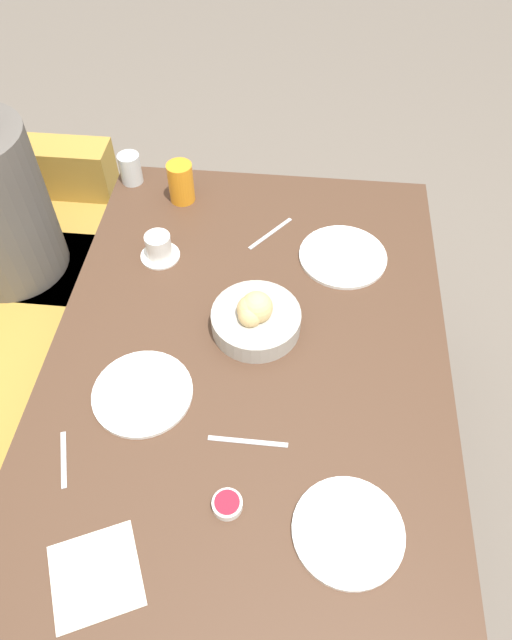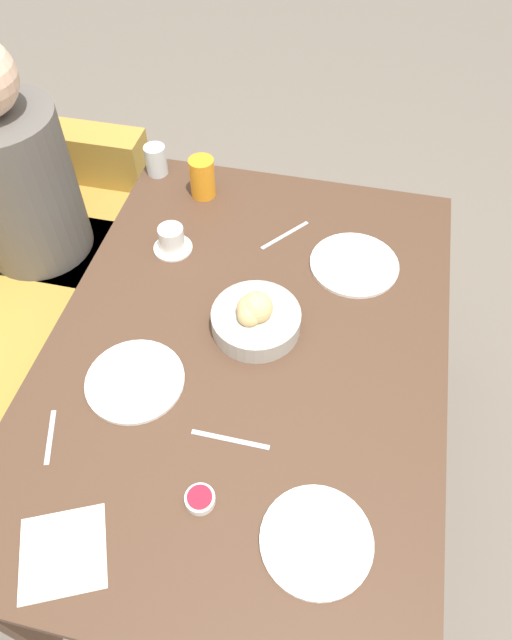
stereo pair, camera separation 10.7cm
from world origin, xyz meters
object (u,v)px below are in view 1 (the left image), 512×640
object	(u,v)px
plate_near_right	(343,256)
jam_bowl_berry	(225,504)
plate_far_center	(143,393)
knife_silver	(270,233)
napkin	(96,575)
juice_glass	(181,182)
fork_silver	(248,442)
water_tumbler	(130,169)
bread_basket	(255,318)
spoon_coffee	(64,459)
coffee_cup	(159,247)
seated_person	(11,252)
plate_near_left	(348,531)

from	to	relation	value
plate_near_right	jam_bowl_berry	xyz separation A→B (m)	(-0.73, 0.23, 0.01)
plate_far_center	knife_silver	xyz separation A→B (m)	(0.56, -0.25, -0.00)
plate_far_center	napkin	xyz separation A→B (m)	(-0.39, -0.00, -0.00)
plate_far_center	juice_glass	bearing A→B (deg)	2.70
fork_silver	water_tumbler	bearing A→B (deg)	28.12
plate_far_center	napkin	distance (m)	0.39
bread_basket	plate_far_center	xyz separation A→B (m)	(-0.22, 0.24, -0.04)
napkin	bread_basket	bearing A→B (deg)	-21.16
spoon_coffee	napkin	size ratio (longest dim) A/B	0.60
coffee_cup	plate_far_center	bearing A→B (deg)	-173.46
jam_bowl_berry	knife_silver	distance (m)	0.80
bread_basket	fork_silver	world-z (taller)	bread_basket
plate_far_center	jam_bowl_berry	xyz separation A→B (m)	(-0.24, -0.22, 0.01)
seated_person	plate_far_center	distance (m)	0.92
seated_person	juice_glass	xyz separation A→B (m)	(0.06, -0.60, 0.28)
plate_near_right	jam_bowl_berry	size ratio (longest dim) A/B	3.92
plate_near_left	coffee_cup	distance (m)	0.88
coffee_cup	jam_bowl_berry	bearing A→B (deg)	-158.07
plate_far_center	knife_silver	distance (m)	0.61
water_tumbler	fork_silver	world-z (taller)	water_tumbler
seated_person	napkin	distance (m)	1.22
seated_person	fork_silver	bearing A→B (deg)	-129.41
plate_near_right	spoon_coffee	size ratio (longest dim) A/B	1.91
plate_near_right	fork_silver	world-z (taller)	plate_near_right
bread_basket	juice_glass	xyz separation A→B (m)	(0.47, 0.27, 0.02)
plate_far_center	coffee_cup	distance (m)	0.44
juice_glass	seated_person	bearing A→B (deg)	95.77
plate_far_center	coffee_cup	xyz separation A→B (m)	(0.44, 0.05, 0.03)
seated_person	juice_glass	distance (m)	0.66
plate_near_left	plate_far_center	distance (m)	0.54
jam_bowl_berry	knife_silver	xyz separation A→B (m)	(0.80, -0.02, -0.01)
seated_person	jam_bowl_berry	world-z (taller)	seated_person
knife_silver	spoon_coffee	xyz separation A→B (m)	(-0.74, 0.38, 0.00)
seated_person	napkin	bearing A→B (deg)	-148.38
seated_person	plate_near_left	size ratio (longest dim) A/B	5.29
fork_silver	knife_silver	world-z (taller)	same
plate_near_left	juice_glass	xyz separation A→B (m)	(0.95, 0.50, 0.06)
plate_near_left	water_tumbler	world-z (taller)	water_tumbler
seated_person	knife_silver	distance (m)	0.90
jam_bowl_berry	spoon_coffee	xyz separation A→B (m)	(0.06, 0.35, -0.01)
plate_near_left	knife_silver	size ratio (longest dim) A/B	1.53
water_tumbler	spoon_coffee	distance (m)	0.94
plate_near_left	knife_silver	xyz separation A→B (m)	(0.83, 0.22, -0.00)
plate_near_right	water_tumbler	bearing A→B (deg)	67.40
plate_far_center	spoon_coffee	bearing A→B (deg)	143.25
water_tumbler	plate_far_center	bearing A→B (deg)	-164.93
bread_basket	water_tumbler	xyz separation A→B (m)	(0.54, 0.44, 0.01)
jam_bowl_berry	fork_silver	size ratio (longest dim) A/B	0.36
seated_person	plate_far_center	size ratio (longest dim) A/B	5.07
water_tumbler	jam_bowl_berry	bearing A→B (deg)	-156.82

